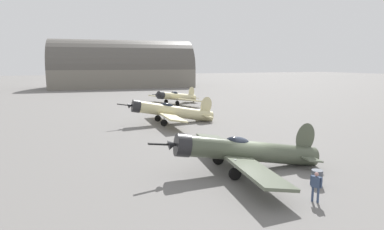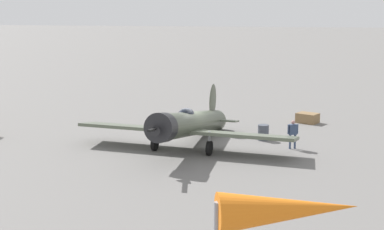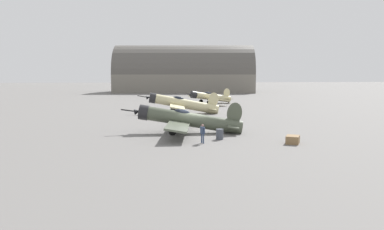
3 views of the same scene
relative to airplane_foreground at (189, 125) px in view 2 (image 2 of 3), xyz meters
name	(u,v)px [view 2 (image 2 of 3)]	position (x,y,z in m)	size (l,w,h in m)	color
ground_plane	(192,145)	(-0.53, 0.07, -1.35)	(400.00, 400.00, 0.00)	slate
airplane_foreground	(189,125)	(0.00, 0.00, 0.00)	(12.15, 12.56, 3.31)	#4C5442
ground_crew_mechanic	(293,132)	(-0.88, 5.81, -0.35)	(0.38, 0.59, 1.64)	#384766
equipment_crate	(308,118)	(-8.48, 6.66, -1.01)	(1.56, 1.71, 0.68)	olive
fuel_drum	(263,133)	(-2.65, 4.03, -0.87)	(0.69, 0.69, 0.94)	#474C56
windsock_mast	(283,224)	(23.34, 6.09, 3.68)	(1.16, 2.04, 5.51)	gray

